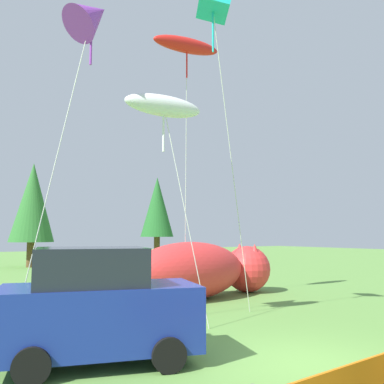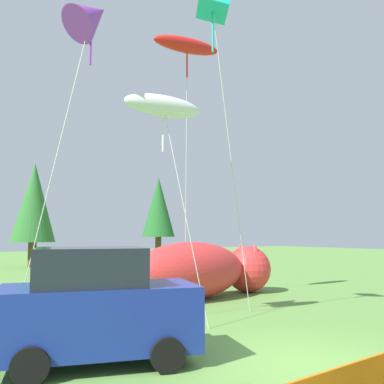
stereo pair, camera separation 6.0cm
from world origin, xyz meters
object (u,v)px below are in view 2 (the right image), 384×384
Objects in this scene: kite_white_ghost at (163,107)px; parked_car at (97,307)px; kite_teal_diamond at (213,17)px; kite_purple_delta at (91,17)px; kite_red_lizard at (187,46)px; inflatable_cat at (203,272)px.

parked_car is at bearing -143.32° from kite_white_ghost.
kite_purple_delta is at bearing 169.19° from kite_teal_diamond.
parked_car is 8.88m from kite_teal_diamond.
kite_red_lizard is at bearing 67.90° from kite_teal_diamond.
kite_purple_delta is 0.95× the size of kite_teal_diamond.
inflatable_cat is 1.11× the size of kite_white_ghost.
parked_car is 11.62m from kite_red_lizard.
kite_white_ghost is 0.63× the size of kite_red_lizard.
parked_car is at bearing -147.22° from inflatable_cat.
kite_white_ghost is at bearing -144.66° from inflatable_cat.
kite_teal_diamond is at bearing -20.64° from kite_white_ghost.
kite_white_ghost is at bearing -131.41° from kite_red_lizard.
kite_red_lizard reaches higher than inflatable_cat.
kite_white_ghost is (2.10, -0.15, -2.07)m from kite_purple_delta.
parked_car is 0.45× the size of kite_teal_diamond.
kite_purple_delta is 2.95m from kite_white_ghost.
parked_car is 5.95m from kite_white_ghost.
kite_red_lizard is (2.94, 3.34, 3.77)m from kite_white_ghost.
kite_teal_diamond is (1.38, -0.52, 2.82)m from kite_white_ghost.
kite_purple_delta is at bearing -157.04° from inflatable_cat.
parked_car is at bearing -103.02° from kite_purple_delta.
kite_red_lizard reaches higher than kite_white_ghost.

